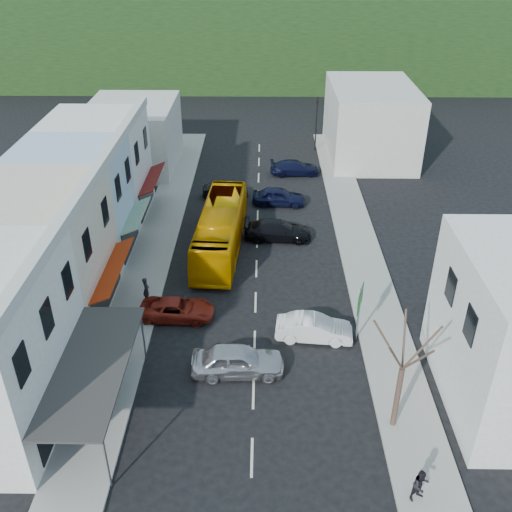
{
  "coord_description": "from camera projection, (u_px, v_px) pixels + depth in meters",
  "views": [
    {
      "loc": [
        0.41,
        -25.35,
        20.84
      ],
      "look_at": [
        0.0,
        6.0,
        2.2
      ],
      "focal_mm": 40.0,
      "sensor_mm": 36.0,
      "label": 1
    }
  ],
  "objects": [
    {
      "name": "bus",
      "position": [
        221.0,
        230.0,
        40.91
      ],
      "size": [
        3.21,
        11.73,
        3.1
      ],
      "primitive_type": "imported",
      "rotation": [
        0.0,
        0.0,
        -0.06
      ],
      "color": "#D78C00",
      "rests_on": "ground"
    },
    {
      "name": "sidewalk_left",
      "position": [
        153.0,
        252.0,
        41.09
      ],
      "size": [
        3.0,
        52.0,
        0.15
      ],
      "primitive_type": "cube",
      "color": "gray",
      "rests_on": "ground"
    },
    {
      "name": "distant_block_left",
      "position": [
        133.0,
        135.0,
        54.26
      ],
      "size": [
        8.0,
        10.0,
        6.0
      ],
      "primitive_type": "cube",
      "color": "#B7B2A8",
      "rests_on": "ground"
    },
    {
      "name": "car_red",
      "position": [
        177.0,
        308.0,
        34.15
      ],
      "size": [
        4.65,
        2.02,
        1.4
      ],
      "primitive_type": "imported",
      "rotation": [
        0.0,
        0.0,
        1.54
      ],
      "color": "maroon",
      "rests_on": "ground"
    },
    {
      "name": "car_silver",
      "position": [
        238.0,
        362.0,
        29.98
      ],
      "size": [
        4.46,
        1.95,
        1.4
      ],
      "primitive_type": "imported",
      "rotation": [
        0.0,
        0.0,
        1.61
      ],
      "color": "#B6B5BA",
      "rests_on": "ground"
    },
    {
      "name": "car_black_far",
      "position": [
        225.0,
        189.0,
        49.09
      ],
      "size": [
        4.55,
        2.21,
        1.4
      ],
      "primitive_type": "imported",
      "rotation": [
        0.0,
        0.0,
        1.67
      ],
      "color": "black",
      "rests_on": "ground"
    },
    {
      "name": "car_white",
      "position": [
        314.0,
        329.0,
        32.44
      ],
      "size": [
        4.55,
        2.19,
        1.4
      ],
      "primitive_type": "imported",
      "rotation": [
        0.0,
        0.0,
        1.48
      ],
      "color": "silver",
      "rests_on": "ground"
    },
    {
      "name": "traffic_signal",
      "position": [
        316.0,
        124.0,
        57.94
      ],
      "size": [
        1.13,
        1.4,
        5.56
      ],
      "primitive_type": null,
      "rotation": [
        0.0,
        0.0,
        2.87
      ],
      "color": "black",
      "rests_on": "ground"
    },
    {
      "name": "car_navy_far",
      "position": [
        295.0,
        167.0,
        53.41
      ],
      "size": [
        4.61,
        2.13,
        1.4
      ],
      "primitive_type": "imported",
      "rotation": [
        0.0,
        0.0,
        1.64
      ],
      "color": "black",
      "rests_on": "ground"
    },
    {
      "name": "car_black_near",
      "position": [
        278.0,
        231.0,
        42.61
      ],
      "size": [
        4.57,
        2.01,
        1.4
      ],
      "primitive_type": "imported",
      "rotation": [
        0.0,
        0.0,
        1.53
      ],
      "color": "black",
      "rests_on": "ground"
    },
    {
      "name": "street_tree",
      "position": [
        402.0,
        369.0,
        25.31
      ],
      "size": [
        2.62,
        2.62,
        7.17
      ],
      "primitive_type": null,
      "rotation": [
        0.0,
        0.0,
        -0.08
      ],
      "color": "#3D2C23",
      "rests_on": "ground"
    },
    {
      "name": "sidewalk_right",
      "position": [
        361.0,
        254.0,
        40.92
      ],
      "size": [
        3.0,
        52.0,
        0.15
      ],
      "primitive_type": "cube",
      "color": "gray",
      "rests_on": "ground"
    },
    {
      "name": "pedestrian_left",
      "position": [
        146.0,
        289.0,
        35.33
      ],
      "size": [
        0.59,
        0.71,
        1.7
      ],
      "primitive_type": "imported",
      "rotation": [
        0.0,
        0.0,
        1.95
      ],
      "color": "black",
      "rests_on": "sidewalk_left"
    },
    {
      "name": "car_navy_mid",
      "position": [
        279.0,
        197.0,
        47.72
      ],
      "size": [
        4.5,
        2.05,
        1.4
      ],
      "primitive_type": "imported",
      "rotation": [
        0.0,
        0.0,
        1.51
      ],
      "color": "black",
      "rests_on": "ground"
    },
    {
      "name": "shopfront_row",
      "position": [
        52.0,
        238.0,
        34.84
      ],
      "size": [
        8.25,
        30.0,
        8.0
      ],
      "color": "silver",
      "rests_on": "ground"
    },
    {
      "name": "pedestrian_right",
      "position": [
        421.0,
        484.0,
        23.17
      ],
      "size": [
        0.82,
        0.69,
        1.7
      ],
      "primitive_type": "imported",
      "rotation": [
        0.0,
        0.0,
        0.43
      ],
      "color": "black",
      "rests_on": "sidewalk_right"
    },
    {
      "name": "distant_block_right",
      "position": [
        370.0,
        122.0,
        56.32
      ],
      "size": [
        8.0,
        12.0,
        7.0
      ],
      "primitive_type": "cube",
      "color": "#B7B2A8",
      "rests_on": "ground"
    },
    {
      "name": "direction_sign",
      "position": [
        359.0,
        315.0,
        31.76
      ],
      "size": [
        1.11,
        1.72,
        3.59
      ],
      "primitive_type": null,
      "rotation": [
        0.0,
        0.0,
        -0.31
      ],
      "color": "#095212",
      "rests_on": "ground"
    },
    {
      "name": "hillside",
      "position": [
        251.0,
        28.0,
        84.97
      ],
      "size": [
        80.0,
        26.0,
        14.0
      ],
      "color": "black",
      "rests_on": "ground"
    },
    {
      "name": "ground",
      "position": [
        255.0,
        343.0,
        32.44
      ],
      "size": [
        120.0,
        120.0,
        0.0
      ],
      "primitive_type": "plane",
      "color": "black",
      "rests_on": "ground"
    }
  ]
}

